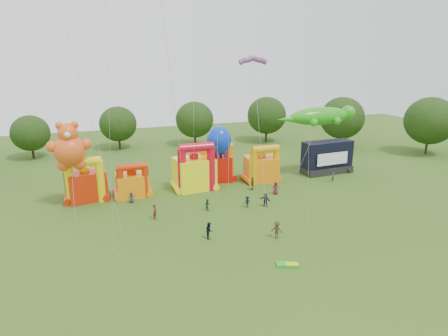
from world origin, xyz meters
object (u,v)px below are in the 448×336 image
object	(u,v)px
teddy_bear_kite	(70,151)
gecko_kite	(312,136)
octopus_kite	(218,153)
bouncy_castle_0	(86,183)
spectator_4	(252,183)
stage_trailer	(327,158)
bouncy_castle_2	(195,171)
spectator_0	(131,198)

from	to	relation	value
teddy_bear_kite	gecko_kite	world-z (taller)	teddy_bear_kite
teddy_bear_kite	gecko_kite	size ratio (longest dim) A/B	0.81
octopus_kite	bouncy_castle_0	bearing A→B (deg)	-175.77
gecko_kite	spectator_4	bearing A→B (deg)	-166.02
octopus_kite	spectator_4	bearing A→B (deg)	-52.38
stage_trailer	gecko_kite	bearing A→B (deg)	-162.43
stage_trailer	octopus_kite	size ratio (longest dim) A/B	0.99
teddy_bear_kite	bouncy_castle_2	bearing A→B (deg)	5.61
gecko_kite	spectator_4	world-z (taller)	gecko_kite
octopus_kite	spectator_4	world-z (taller)	octopus_kite
spectator_0	spectator_4	size ratio (longest dim) A/B	0.77
bouncy_castle_0	octopus_kite	distance (m)	19.91
bouncy_castle_0	bouncy_castle_2	world-z (taller)	bouncy_castle_2
bouncy_castle_0	octopus_kite	bearing A→B (deg)	4.23
spectator_0	spectator_4	world-z (taller)	spectator_4
bouncy_castle_2	stage_trailer	xyz separation A→B (m)	(23.50, 0.95, -0.13)
bouncy_castle_0	teddy_bear_kite	world-z (taller)	teddy_bear_kite
teddy_bear_kite	spectator_4	distance (m)	25.93
bouncy_castle_0	gecko_kite	xyz separation A→B (m)	(35.08, -0.61, 4.40)
gecko_kite	teddy_bear_kite	bearing A→B (deg)	-177.83
gecko_kite	stage_trailer	bearing A→B (deg)	17.57
bouncy_castle_0	spectator_4	size ratio (longest dim) A/B	3.28
bouncy_castle_0	teddy_bear_kite	size ratio (longest dim) A/B	0.56
bouncy_castle_0	bouncy_castle_2	xyz separation A→B (m)	(15.46, -0.33, 0.34)
gecko_kite	spectator_0	size ratio (longest dim) A/B	9.32
bouncy_castle_0	teddy_bear_kite	bearing A→B (deg)	-126.79
octopus_kite	spectator_4	size ratio (longest dim) A/B	4.58
gecko_kite	octopus_kite	xyz separation A→B (m)	(-15.36, 2.07, -2.08)
octopus_kite	stage_trailer	bearing A→B (deg)	-2.49
bouncy_castle_2	spectator_0	xyz separation A→B (m)	(-9.70, -2.81, -2.03)
bouncy_castle_2	octopus_kite	world-z (taller)	octopus_kite
octopus_kite	gecko_kite	bearing A→B (deg)	-7.66
bouncy_castle_0	gecko_kite	distance (m)	35.36
bouncy_castle_2	octopus_kite	bearing A→B (deg)	22.80
octopus_kite	spectator_0	size ratio (longest dim) A/B	5.92
spectator_0	bouncy_castle_2	bearing A→B (deg)	18.70
stage_trailer	teddy_bear_kite	distance (m)	40.84
bouncy_castle_0	octopus_kite	world-z (taller)	octopus_kite
bouncy_castle_2	spectator_4	distance (m)	8.84
bouncy_castle_0	teddy_bear_kite	distance (m)	5.75
bouncy_castle_2	gecko_kite	xyz separation A→B (m)	(19.62, -0.28, 4.06)
teddy_bear_kite	gecko_kite	distance (m)	36.61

